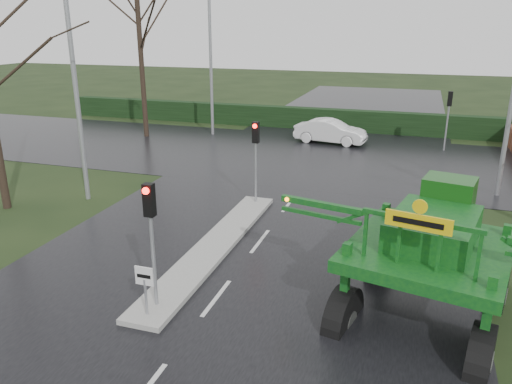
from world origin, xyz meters
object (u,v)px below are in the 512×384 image
(keep_left_sign, at_px, (145,283))
(street_light_right, at_px, (511,56))
(crop_sprayer, at_px, (351,241))
(street_light_left_near, at_px, (79,57))
(white_sedan, at_px, (330,143))
(traffic_signal_mid, at_px, (256,145))
(traffic_signal_far, at_px, (449,107))
(traffic_signal_near, at_px, (150,219))
(street_light_left_far, at_px, (215,44))

(keep_left_sign, height_order, street_light_right, street_light_right)
(crop_sprayer, bearing_deg, street_light_left_near, 166.08)
(white_sedan, bearing_deg, traffic_signal_mid, -176.92)
(traffic_signal_far, relative_size, white_sedan, 0.78)
(traffic_signal_mid, bearing_deg, traffic_signal_near, -90.00)
(white_sedan, bearing_deg, crop_sprayer, -161.35)
(keep_left_sign, distance_m, crop_sprayer, 5.25)
(keep_left_sign, distance_m, traffic_signal_far, 22.93)
(traffic_signal_near, relative_size, street_light_left_far, 0.35)
(traffic_signal_mid, xyz_separation_m, street_light_left_far, (-6.89, 12.51, 3.40))
(keep_left_sign, bearing_deg, traffic_signal_far, 70.07)
(traffic_signal_mid, height_order, traffic_signal_far, same)
(crop_sprayer, distance_m, white_sedan, 20.17)
(traffic_signal_far, bearing_deg, keep_left_sign, 70.07)
(traffic_signal_near, distance_m, crop_sprayer, 5.01)
(keep_left_sign, height_order, white_sedan, keep_left_sign)
(traffic_signal_mid, bearing_deg, crop_sprayer, -56.37)
(traffic_signal_far, relative_size, street_light_left_far, 0.35)
(traffic_signal_near, xyz_separation_m, street_light_right, (9.49, 13.01, 3.40))
(traffic_signal_far, bearing_deg, traffic_signal_mid, 58.07)
(keep_left_sign, distance_m, white_sedan, 21.43)
(traffic_signal_near, height_order, traffic_signal_mid, same)
(traffic_signal_mid, relative_size, street_light_right, 0.35)
(street_light_left_near, xyz_separation_m, crop_sprayer, (11.74, -5.79, -3.83))
(traffic_signal_near, bearing_deg, street_light_right, 53.87)
(street_light_left_near, distance_m, crop_sprayer, 13.64)
(traffic_signal_near, relative_size, crop_sprayer, 0.44)
(street_light_right, height_order, street_light_left_far, same)
(crop_sprayer, relative_size, white_sedan, 1.78)
(keep_left_sign, bearing_deg, street_light_left_near, 132.59)
(street_light_left_near, xyz_separation_m, white_sedan, (7.84, 13.88, -5.99))
(traffic_signal_far, distance_m, street_light_right, 8.86)
(traffic_signal_far, relative_size, crop_sprayer, 0.44)
(street_light_left_near, bearing_deg, street_light_left_far, 90.00)
(traffic_signal_mid, distance_m, street_light_right, 11.05)
(street_light_left_far, height_order, crop_sprayer, street_light_left_far)
(traffic_signal_near, distance_m, traffic_signal_mid, 8.50)
(street_light_left_near, relative_size, crop_sprayer, 1.25)
(keep_left_sign, relative_size, street_light_left_near, 0.14)
(street_light_left_near, distance_m, street_light_right, 17.45)
(street_light_left_near, relative_size, street_light_right, 1.00)
(traffic_signal_near, distance_m, street_light_left_near, 10.40)
(street_light_left_near, height_order, white_sedan, street_light_left_near)
(white_sedan, bearing_deg, traffic_signal_far, -81.50)
(traffic_signal_near, distance_m, street_light_left_far, 22.37)
(street_light_left_far, bearing_deg, crop_sprayer, -59.32)
(street_light_right, bearing_deg, traffic_signal_mid, -154.60)
(street_light_left_far, xyz_separation_m, white_sedan, (7.84, -0.12, -5.99))
(traffic_signal_mid, bearing_deg, white_sedan, 85.65)
(traffic_signal_mid, height_order, street_light_left_near, street_light_left_near)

